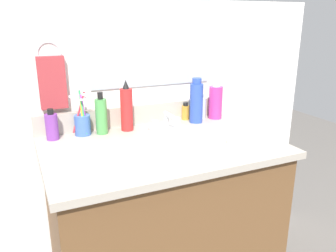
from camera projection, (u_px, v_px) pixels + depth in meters
vanity_cabinet at (162, 226)px, 1.48m from camera, size 0.89×0.57×0.71m
countertop at (162, 147)px, 1.37m from camera, size 0.92×0.61×0.03m
backsplash at (137, 115)px, 1.61m from camera, size 0.92×0.02×0.09m
back_wall at (133, 137)px, 1.70m from camera, size 2.02×0.04×1.30m
mirror_panel at (152, 25)px, 1.56m from camera, size 0.60×0.01×0.56m
towel_ring at (49, 53)px, 1.41m from camera, size 0.10×0.01×0.10m
hand_towel at (52, 83)px, 1.43m from camera, size 0.11×0.04×0.22m
sink_basin at (187, 150)px, 1.38m from camera, size 0.37×0.37×0.11m
faucet at (167, 124)px, 1.53m from camera, size 0.16×0.10×0.08m
bottle_toner_green at (101, 116)px, 1.46m from camera, size 0.05×0.05×0.18m
bottle_spray_red at (127, 108)px, 1.50m from camera, size 0.05×0.05×0.23m
bottle_oil_amber at (186, 112)px, 1.68m from camera, size 0.04×0.04×0.09m
bottle_gel_clear at (201, 107)px, 1.70m from camera, size 0.05×0.05×0.12m
bottle_shampoo_blue at (196, 102)px, 1.62m from camera, size 0.06×0.06×0.21m
bottle_soap_pink at (216, 101)px, 1.69m from camera, size 0.07×0.07×0.19m
bottle_cream_purple at (52, 126)px, 1.40m from camera, size 0.05×0.05×0.13m
cup_blue_plastic at (82, 123)px, 1.45m from camera, size 0.08×0.07×0.19m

